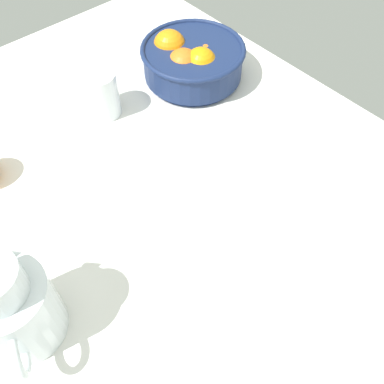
{
  "coord_description": "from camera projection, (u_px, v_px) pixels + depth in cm",
  "views": [
    {
      "loc": [
        39.51,
        -31.47,
        70.04
      ],
      "look_at": [
        3.61,
        0.18,
        7.54
      ],
      "focal_mm": 40.4,
      "sensor_mm": 36.0,
      "label": 1
    }
  ],
  "objects": [
    {
      "name": "ground_plane",
      "position": [
        180.0,
        209.0,
        0.87
      ],
      "size": [
        146.74,
        103.19,
        3.0
      ],
      "primitive_type": "cube",
      "color": "white"
    },
    {
      "name": "fruit_bowl",
      "position": [
        191.0,
        61.0,
        1.07
      ],
      "size": [
        25.7,
        25.7,
        11.11
      ],
      "color": "navy",
      "rests_on": "ground_plane"
    },
    {
      "name": "juice_pitcher",
      "position": [
        15.0,
        311.0,
        0.65
      ],
      "size": [
        17.28,
        13.08,
        19.64
      ],
      "color": "white",
      "rests_on": "ground_plane"
    },
    {
      "name": "juice_glass",
      "position": [
        101.0,
        97.0,
        0.99
      ],
      "size": [
        8.37,
        8.37,
        10.93
      ],
      "color": "white",
      "rests_on": "ground_plane"
    }
  ]
}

